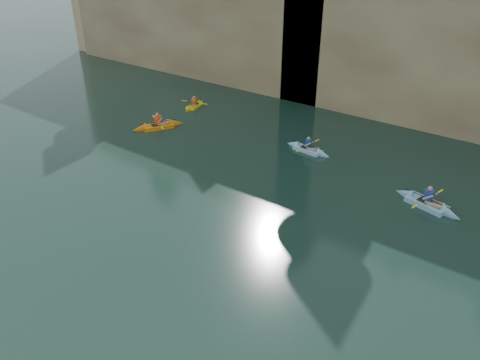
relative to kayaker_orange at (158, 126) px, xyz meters
The scene contains 10 objects.
ground 17.81m from the kayaker_orange, 41.59° to the right, with size 160.00×160.00×0.00m, color black.
cliff 23.28m from the kayaker_orange, 53.76° to the left, with size 70.00×16.00×12.00m, color tan.
cliff_slab_west 13.67m from the kayaker_orange, 121.78° to the left, with size 26.00×2.40×10.56m, color tan.
cliff_slab_center 19.53m from the kayaker_orange, 35.12° to the left, with size 24.00×2.40×11.40m, color tan.
sea_cave_west 11.31m from the kayaker_orange, 114.79° to the left, with size 4.50×1.00×4.00m, color black.
sea_cave_center 13.84m from the kayaker_orange, 47.37° to the left, with size 3.50×1.00×3.20m, color black.
kayaker_orange is the anchor object (origin of this frame).
kayaker_ltblue_near 17.00m from the kayaker_orange, ahead, with size 3.46×2.53×1.33m.
kayaker_yellow 4.42m from the kayaker_orange, 99.07° to the left, with size 2.06×2.62×1.04m.
kayaker_ltblue_mid 9.90m from the kayaker_orange, 15.51° to the left, with size 3.04×2.25×1.14m.
Camera 1 is at (7.59, -7.77, 11.72)m, focal length 35.00 mm.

